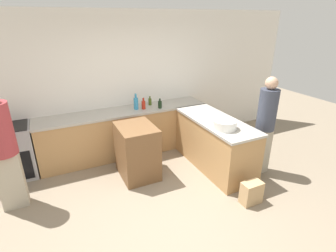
# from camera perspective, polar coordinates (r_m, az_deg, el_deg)

# --- Properties ---
(ground_plane) EXTENTS (14.00, 14.00, 0.00)m
(ground_plane) POSITION_cam_1_polar(r_m,az_deg,el_deg) (3.84, 0.92, -18.99)
(ground_plane) COLOR gray
(wall_back) EXTENTS (8.00, 0.06, 2.70)m
(wall_back) POSITION_cam_1_polar(r_m,az_deg,el_deg) (5.26, -10.77, 9.02)
(wall_back) COLOR white
(wall_back) RESTS_ON ground_plane
(counter_back) EXTENTS (3.27, 0.63, 0.90)m
(counter_back) POSITION_cam_1_polar(r_m,az_deg,el_deg) (5.24, -9.11, -1.28)
(counter_back) COLOR tan
(counter_back) RESTS_ON ground_plane
(counter_peninsula) EXTENTS (0.69, 1.75, 0.90)m
(counter_peninsula) POSITION_cam_1_polar(r_m,az_deg,el_deg) (4.80, 10.03, -3.65)
(counter_peninsula) COLOR tan
(counter_peninsula) RESTS_ON ground_plane
(range_oven) EXTENTS (0.69, 0.61, 0.92)m
(range_oven) POSITION_cam_1_polar(r_m,az_deg,el_deg) (5.12, -30.87, -4.95)
(range_oven) COLOR #99999E
(range_oven) RESTS_ON ground_plane
(island_table) EXTENTS (0.59, 0.75, 0.91)m
(island_table) POSITION_cam_1_polar(r_m,az_deg,el_deg) (4.47, -6.75, -5.47)
(island_table) COLOR brown
(island_table) RESTS_ON ground_plane
(mixing_bowl) EXTENTS (0.37, 0.37, 0.15)m
(mixing_bowl) POSITION_cam_1_polar(r_m,az_deg,el_deg) (4.24, 12.25, 0.32)
(mixing_bowl) COLOR white
(mixing_bowl) RESTS_ON counter_peninsula
(wine_bottle_dark) EXTENTS (0.08, 0.08, 0.19)m
(wine_bottle_dark) POSITION_cam_1_polar(r_m,az_deg,el_deg) (5.12, -1.77, 4.73)
(wine_bottle_dark) COLOR black
(wine_bottle_dark) RESTS_ON counter_back
(olive_oil_bottle) EXTENTS (0.06, 0.06, 0.18)m
(olive_oil_bottle) POSITION_cam_1_polar(r_m,az_deg,el_deg) (5.32, -3.95, 5.34)
(olive_oil_bottle) COLOR #475B1E
(olive_oil_bottle) RESTS_ON counter_back
(dish_soap_bottle) EXTENTS (0.09, 0.09, 0.31)m
(dish_soap_bottle) POSITION_cam_1_polar(r_m,az_deg,el_deg) (5.08, -6.98, 4.96)
(dish_soap_bottle) COLOR #338CBF
(dish_soap_bottle) RESTS_ON counter_back
(hot_sauce_bottle) EXTENTS (0.08, 0.08, 0.22)m
(hot_sauce_bottle) POSITION_cam_1_polar(r_m,az_deg,el_deg) (5.08, -5.35, 4.66)
(hot_sauce_bottle) COLOR red
(hot_sauce_bottle) RESTS_ON counter_back
(person_by_range) EXTENTS (0.37, 0.37, 1.76)m
(person_by_range) POSITION_cam_1_polar(r_m,az_deg,el_deg) (4.13, -32.40, -3.88)
(person_by_range) COLOR #ADA38E
(person_by_range) RESTS_ON ground_plane
(person_at_peninsula) EXTENTS (0.30, 0.30, 1.70)m
(person_at_peninsula) POSITION_cam_1_polar(r_m,az_deg,el_deg) (4.63, 20.46, 0.68)
(person_at_peninsula) COLOR #ADA38E
(person_at_peninsula) RESTS_ON ground_plane
(paper_bag) EXTENTS (0.31, 0.18, 0.34)m
(paper_bag) POSITION_cam_1_polar(r_m,az_deg,el_deg) (4.14, 17.69, -13.67)
(paper_bag) COLOR tan
(paper_bag) RESTS_ON ground_plane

